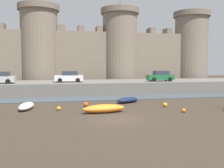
# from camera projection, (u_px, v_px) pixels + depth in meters

# --- Properties ---
(ground_plane) EXTENTS (160.00, 160.00, 0.00)m
(ground_plane) POSITION_uv_depth(u_px,v_px,m) (117.00, 119.00, 20.73)
(ground_plane) COLOR #382D23
(water_channel) EXTENTS (80.00, 4.50, 0.10)m
(water_channel) POSITION_uv_depth(u_px,v_px,m) (94.00, 98.00, 33.33)
(water_channel) COLOR #3D4C56
(water_channel) RESTS_ON ground
(quay_road) EXTENTS (57.23, 10.00, 1.80)m
(quay_road) POSITION_uv_depth(u_px,v_px,m) (87.00, 87.00, 40.34)
(quay_road) COLOR #666059
(quay_road) RESTS_ON ground
(castle) EXTENTS (52.59, 7.37, 18.07)m
(castle) POSITION_uv_depth(u_px,v_px,m) (81.00, 51.00, 49.16)
(castle) COLOR #7A6B5B
(castle) RESTS_ON ground
(rowboat_midflat_right) EXTENTS (1.69, 3.75, 0.63)m
(rowboat_midflat_right) POSITION_uv_depth(u_px,v_px,m) (26.00, 106.00, 25.39)
(rowboat_midflat_right) COLOR silver
(rowboat_midflat_right) RESTS_ON ground
(rowboat_foreground_centre) EXTENTS (4.09, 1.84, 0.76)m
(rowboat_foreground_centre) POSITION_uv_depth(u_px,v_px,m) (104.00, 108.00, 23.58)
(rowboat_foreground_centre) COLOR orange
(rowboat_foreground_centre) RESTS_ON ground
(rowboat_foreground_right) EXTENTS (3.41, 2.69, 0.64)m
(rowboat_foreground_right) POSITION_uv_depth(u_px,v_px,m) (128.00, 100.00, 29.85)
(rowboat_foreground_right) COLOR #141E3D
(rowboat_foreground_right) RESTS_ON ground
(mooring_buoy_near_channel) EXTENTS (0.47, 0.47, 0.47)m
(mooring_buoy_near_channel) POSITION_uv_depth(u_px,v_px,m) (86.00, 104.00, 27.09)
(mooring_buoy_near_channel) COLOR #E04C1E
(mooring_buoy_near_channel) RESTS_ON ground
(mooring_buoy_near_shore) EXTENTS (0.45, 0.45, 0.45)m
(mooring_buoy_near_shore) POSITION_uv_depth(u_px,v_px,m) (165.00, 105.00, 26.88)
(mooring_buoy_near_shore) COLOR orange
(mooring_buoy_near_shore) RESTS_ON ground
(mooring_buoy_mid_mud) EXTENTS (0.38, 0.38, 0.38)m
(mooring_buoy_mid_mud) POSITION_uv_depth(u_px,v_px,m) (59.00, 108.00, 24.78)
(mooring_buoy_mid_mud) COLOR orange
(mooring_buoy_mid_mud) RESTS_ON ground
(mooring_buoy_off_centre) EXTENTS (0.37, 0.37, 0.37)m
(mooring_buoy_off_centre) POSITION_uv_depth(u_px,v_px,m) (184.00, 111.00, 23.65)
(mooring_buoy_off_centre) COLOR orange
(mooring_buoy_off_centre) RESTS_ON ground
(car_quay_centre_west) EXTENTS (4.16, 2.01, 1.62)m
(car_quay_centre_west) POSITION_uv_depth(u_px,v_px,m) (160.00, 76.00, 40.73)
(car_quay_centre_west) COLOR #1E6638
(car_quay_centre_west) RESTS_ON quay_road
(car_quay_east) EXTENTS (4.16, 2.01, 1.62)m
(car_quay_east) POSITION_uv_depth(u_px,v_px,m) (69.00, 77.00, 38.43)
(car_quay_east) COLOR silver
(car_quay_east) RESTS_ON quay_road
(car_quay_centre_east) EXTENTS (4.16, 2.01, 1.62)m
(car_quay_centre_east) POSITION_uv_depth(u_px,v_px,m) (0.00, 78.00, 35.53)
(car_quay_centre_east) COLOR #B2B5B7
(car_quay_centre_east) RESTS_ON quay_road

